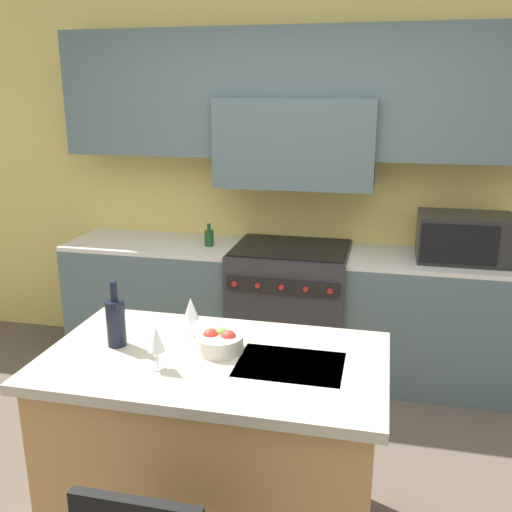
{
  "coord_description": "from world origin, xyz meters",
  "views": [
    {
      "loc": [
        0.62,
        -2.09,
        2.0
      ],
      "look_at": [
        -0.03,
        0.73,
        1.16
      ],
      "focal_mm": 40.0,
      "sensor_mm": 36.0,
      "label": 1
    }
  ],
  "objects": [
    {
      "name": "back_cabinetry",
      "position": [
        0.0,
        2.0,
        1.59
      ],
      "size": [
        10.0,
        0.46,
        2.7
      ],
      "color": "#DBC166",
      "rests_on": "ground_plane"
    },
    {
      "name": "back_counter",
      "position": [
        -0.0,
        1.74,
        0.46
      ],
      "size": [
        3.32,
        0.62,
        0.92
      ],
      "color": "#4C6066",
      "rests_on": "ground_plane"
    },
    {
      "name": "range_stove",
      "position": [
        0.0,
        1.72,
        0.47
      ],
      "size": [
        0.81,
        0.7,
        0.95
      ],
      "color": "#2D2D33",
      "rests_on": "ground_plane"
    },
    {
      "name": "microwave",
      "position": [
        1.15,
        1.74,
        1.07
      ],
      "size": [
        0.6,
        0.39,
        0.31
      ],
      "color": "black",
      "rests_on": "back_counter"
    },
    {
      "name": "kitchen_island",
      "position": [
        -0.05,
        0.03,
        0.46
      ],
      "size": [
        1.47,
        0.84,
        0.91
      ],
      "color": "#B7844C",
      "rests_on": "ground_plane"
    },
    {
      "name": "wine_bottle",
      "position": [
        -0.5,
        0.05,
        1.02
      ],
      "size": [
        0.08,
        0.08,
        0.3
      ],
      "color": "black",
      "rests_on": "kitchen_island"
    },
    {
      "name": "wine_glass_near",
      "position": [
        -0.24,
        -0.12,
        1.03
      ],
      "size": [
        0.07,
        0.07,
        0.18
      ],
      "color": "white",
      "rests_on": "kitchen_island"
    },
    {
      "name": "wine_glass_far",
      "position": [
        -0.22,
        0.23,
        1.03
      ],
      "size": [
        0.07,
        0.07,
        0.18
      ],
      "color": "white",
      "rests_on": "kitchen_island"
    },
    {
      "name": "fruit_bowl",
      "position": [
        -0.04,
        0.09,
        0.95
      ],
      "size": [
        0.21,
        0.21,
        0.1
      ],
      "color": "silver",
      "rests_on": "kitchen_island"
    },
    {
      "name": "oil_bottle_on_counter",
      "position": [
        -0.6,
        1.72,
        0.98
      ],
      "size": [
        0.07,
        0.07,
        0.16
      ],
      "color": "#194723",
      "rests_on": "back_counter"
    }
  ]
}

